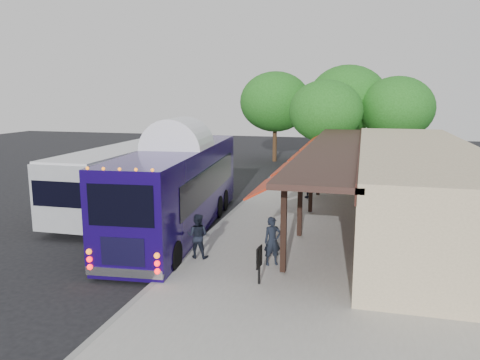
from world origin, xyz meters
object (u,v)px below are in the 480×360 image
Objects in this scene: ped_a at (272,241)px; ped_c at (309,184)px; ped_b at (198,236)px; sign_board at (259,259)px; city_bus at (129,174)px; ped_d at (307,170)px; coach_bus at (179,184)px.

ped_c is at bearing 58.62° from ped_a.
ped_a is at bearing 178.35° from ped_b.
sign_board is at bearing 45.16° from ped_c.
sign_board is (8.73, -8.36, -0.82)m from city_bus.
ped_d is (2.03, 15.38, -0.03)m from ped_b.
city_bus is 10.14× the size of sign_board.
coach_bus reaches higher than ped_a.
ped_b is at bearing -64.11° from coach_bus.
city_bus is at bearing 136.37° from coach_bus.
coach_bus reaches higher than ped_b.
coach_bus reaches higher than ped_c.
sign_board is (4.66, -5.14, -1.14)m from coach_bus.
ped_b is (2.05, -3.39, -1.14)m from coach_bus.
ped_b is at bearing 69.87° from ped_d.
ped_b is at bearing 150.46° from sign_board.
coach_bus is 12.72m from ped_d.
city_bus is at bearing -20.25° from ped_c.
ped_a is 1.08× the size of ped_c.
coach_bus is 7.03m from sign_board.
ped_c is at bearing -105.51° from ped_b.
coach_bus is 7.75× the size of ped_b.
ped_d is at bearing -125.85° from ped_c.
city_bus reaches higher than ped_b.
ped_a is (8.82, -6.65, -0.79)m from city_bus.
ped_d is at bearing 61.34° from ped_a.
ped_b is at bearing 148.19° from ped_a.
coach_bus is 8.70m from ped_c.
coach_bus reaches higher than sign_board.
ped_a is 10.59m from ped_c.
ped_a is at bearing 79.85° from ped_d.
city_bus reaches higher than ped_a.
ped_d is (-0.71, 4.83, -0.00)m from ped_c.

